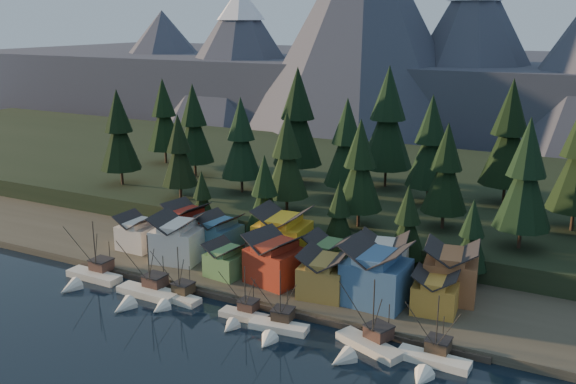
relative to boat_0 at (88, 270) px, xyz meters
The scene contains 44 objects.
ground 35.09m from the boat_0, 16.83° to the right, with size 500.00×500.00×0.00m, color black.
shore_strip 44.91m from the boat_0, 41.71° to the left, with size 400.00×50.00×1.50m, color #3E3A2D.
hillside 86.61m from the boat_0, 67.24° to the left, with size 420.00×100.00×6.00m, color black.
dock 34.16m from the boat_0, 10.75° to the left, with size 80.00×4.00×1.00m, color #4C4336.
mountain_ridge 206.92m from the boat_0, 81.80° to the left, with size 560.00×190.00×90.00m.
boat_0 is the anchor object (origin of this frame).
boat_1 14.24m from the boat_0, ahead, with size 12.25×13.32×12.67m.
boat_2 20.18m from the boat_0, ahead, with size 9.10×9.80×11.16m.
boat_3 34.17m from the boat_0, ahead, with size 8.67×9.44×10.14m.
boat_4 41.41m from the boat_0, ahead, with size 10.10×10.81×11.12m.
boat_5 55.85m from the boat_0, ahead, with size 11.84×12.29×12.43m.
boat_6 66.01m from the boat_0, ahead, with size 10.97×11.89×11.59m.
house_front_0 15.62m from the boat_0, 92.89° to the left, with size 7.55×7.15×7.40m.
house_front_1 18.01m from the boat_0, 52.48° to the left, with size 10.35×10.05×9.41m.
house_front_2 26.33m from the boat_0, 26.57° to the left, with size 7.37×7.42×6.47m.
house_front_3 35.87m from the boat_0, 21.92° to the left, with size 10.71×10.39×9.25m.
house_front_4 45.20m from the boat_0, 15.78° to the left, with size 8.82×9.37×8.10m.
house_front_5 54.39m from the boat_0, 14.28° to the left, with size 10.64×9.75×10.73m.
house_front_6 64.08m from the boat_0, 13.20° to the left, with size 7.70×7.35×7.08m.
house_back_0 24.48m from the boat_0, 76.38° to the left, with size 9.05×8.79×8.67m.
house_back_1 26.48m from the boat_0, 52.18° to the left, with size 8.45×8.53×8.40m.
house_back_2 37.85m from the boat_0, 39.90° to the left, with size 10.59×9.82×10.64m.
house_back_3 45.47m from the boat_0, 26.38° to the left, with size 8.03×7.16×8.11m.
house_back_4 55.39m from the boat_0, 23.27° to the left, with size 10.02×9.76×9.25m.
house_back_5 66.78m from the boat_0, 18.60° to the left, with size 10.03×10.12×9.82m.
tree_hill_0 53.52m from the boat_0, 124.24° to the left, with size 10.73×10.73×24.99m.
tree_hill_1 62.70m from the boat_0, 105.91° to the left, with size 10.96×10.96×25.54m.
tree_hill_2 41.23m from the boat_0, 99.72° to the left, with size 8.88×8.88×20.70m.
tree_hill_3 52.72m from the boat_0, 85.97° to the left, with size 10.29×10.29×23.97m.
tree_hill_4 68.94m from the boat_0, 79.94° to the left, with size 13.06×13.06×30.43m.
tree_hill_5 48.09m from the boat_0, 61.65° to the left, with size 9.81×9.81×22.85m.
tree_hill_6 64.62m from the boat_0, 61.72° to the left, with size 10.59×10.59×24.68m.
tree_hill_7 57.06m from the boat_0, 43.78° to the left, with size 9.82×9.82×22.88m.
tree_hill_8 79.99m from the boat_0, 52.48° to the left, with size 11.03×11.03×25.70m.
tree_hill_9 73.12m from the boat_0, 38.94° to the left, with size 9.59×9.59×22.34m.
tree_hill_10 96.45m from the boat_0, 47.73° to the left, with size 12.60×12.60×29.35m.
tree_hill_11 83.71m from the boat_0, 29.14° to the left, with size 10.83×10.83×25.23m.
tree_hill_15 81.95m from the boat_0, 65.00° to the left, with size 13.37×13.37×31.14m.
tree_hill_16 78.12m from the boat_0, 116.94° to the left, with size 10.89×10.89×25.38m.
tree_shore_0 31.18m from the boat_0, 79.54° to the left, with size 6.22×6.22×14.49m.
tree_shore_1 38.11m from the boat_0, 54.23° to the left, with size 8.43×8.43×19.63m.
tree_shore_2 49.38m from the boat_0, 37.79° to the left, with size 6.92×6.92×16.12m.
tree_shore_3 61.00m from the boat_0, 29.63° to the left, with size 7.33×7.33×17.07m.
tree_shore_4 71.52m from the boat_0, 24.84° to the left, with size 6.80×6.80×15.83m.
Camera 1 is at (52.44, -72.38, 48.60)m, focal length 40.00 mm.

